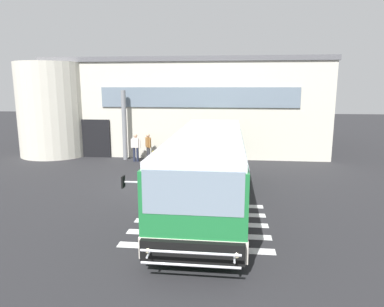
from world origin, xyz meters
TOP-DOWN VIEW (x-y plane):
  - ground_plane at (0.00, 0.00)m, footprint 80.00×90.00m
  - bay_paint_stripes at (2.00, -4.20)m, footprint 4.40×3.96m
  - terminal_building at (-0.67, 11.56)m, footprint 19.78×13.80m
  - entry_support_column at (-3.46, 5.40)m, footprint 0.28×0.28m
  - bus_main_foreground at (2.10, -1.97)m, footprint 3.08×11.41m
  - passenger_near_column at (-2.66, 4.92)m, footprint 0.59×0.23m
  - passenger_by_doorway at (-1.95, 5.18)m, footprint 0.40×0.50m
  - passenger_at_curb_edge at (-0.16, 4.62)m, footprint 0.40×0.49m
  - safety_bollard_yellow at (-1.26, 3.60)m, footprint 0.18×0.18m

SIDE VIEW (x-z plane):
  - ground_plane at x=0.00m, z-range -0.02..0.00m
  - bay_paint_stripes at x=2.00m, z-range 0.00..0.01m
  - safety_bollard_yellow at x=-1.26m, z-range 0.00..0.90m
  - passenger_near_column at x=-2.66m, z-range 0.09..1.77m
  - passenger_by_doorway at x=-1.95m, z-range 0.09..1.77m
  - passenger_at_curb_edge at x=-0.16m, z-range 0.09..1.77m
  - bus_main_foreground at x=2.10m, z-range -0.02..2.68m
  - entry_support_column at x=-3.46m, z-range 0.00..4.22m
  - terminal_building at x=-0.67m, z-range -0.01..6.21m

